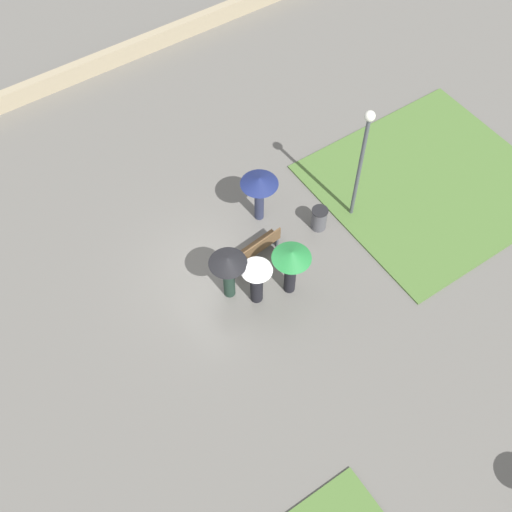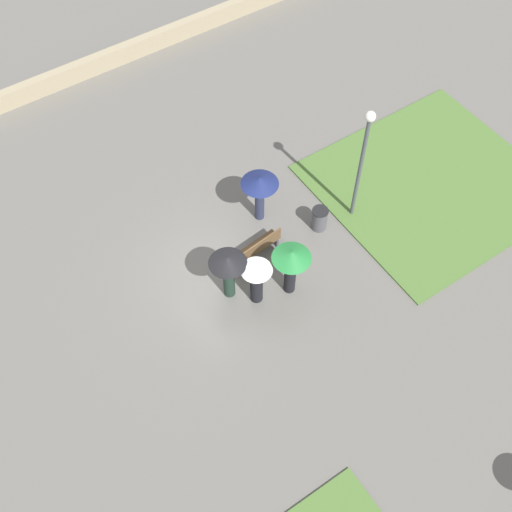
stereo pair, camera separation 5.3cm
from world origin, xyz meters
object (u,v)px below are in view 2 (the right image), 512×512
at_px(lamp_post, 363,153).
at_px(crowd_person_navy, 260,187).
at_px(trash_bin, 319,219).
at_px(crowd_person_green, 291,262).
at_px(park_bench, 257,249).
at_px(crowd_person_white, 256,277).
at_px(crowd_person_black, 228,267).

relative_size(lamp_post, crowd_person_navy, 2.36).
height_order(trash_bin, crowd_person_navy, crowd_person_navy).
bearing_deg(crowd_person_green, park_bench, 24.38).
relative_size(crowd_person_navy, crowd_person_green, 0.98).
bearing_deg(trash_bin, crowd_person_white, 19.36).
relative_size(crowd_person_green, crowd_person_black, 1.03).
bearing_deg(lamp_post, crowd_person_black, 3.94).
distance_m(trash_bin, crowd_person_green, 2.76).
xyz_separation_m(park_bench, crowd_person_navy, (-0.98, -1.29, 1.02)).
height_order(park_bench, lamp_post, lamp_post).
xyz_separation_m(lamp_post, crowd_person_navy, (2.58, -1.58, -1.36)).
distance_m(crowd_person_green, crowd_person_black, 1.81).
bearing_deg(crowd_person_white, crowd_person_navy, -155.96).
bearing_deg(crowd_person_white, trash_bin, 169.01).
bearing_deg(crowd_person_black, trash_bin, -61.84).
bearing_deg(park_bench, crowd_person_black, 17.56).
bearing_deg(park_bench, lamp_post, 168.89).
distance_m(lamp_post, crowd_person_white, 4.79).
xyz_separation_m(crowd_person_navy, crowd_person_black, (2.38, 1.92, -0.11)).
bearing_deg(lamp_post, crowd_person_navy, -31.50).
xyz_separation_m(lamp_post, trash_bin, (1.23, -0.17, -2.43)).
relative_size(park_bench, lamp_post, 0.40).
height_order(park_bench, crowd_person_black, crowd_person_black).
distance_m(lamp_post, crowd_person_navy, 3.31).
relative_size(crowd_person_white, crowd_person_green, 0.92).
bearing_deg(lamp_post, crowd_person_green, 19.86).
height_order(crowd_person_white, crowd_person_black, crowd_person_black).
relative_size(trash_bin, crowd_person_black, 0.45).
bearing_deg(park_bench, crowd_person_navy, -133.63).
relative_size(trash_bin, crowd_person_white, 0.47).
height_order(lamp_post, crowd_person_navy, lamp_post).
bearing_deg(lamp_post, crowd_person_white, 12.15).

